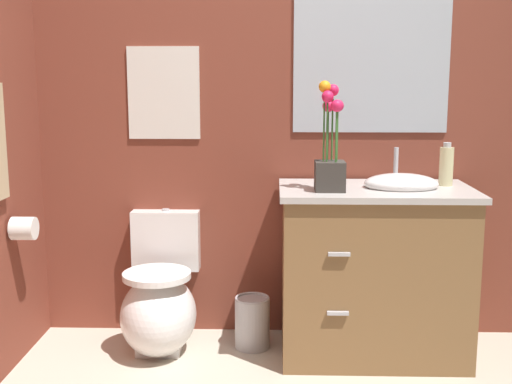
% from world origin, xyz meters
% --- Properties ---
extents(wall_back, '(4.34, 0.05, 2.50)m').
position_xyz_m(wall_back, '(0.20, 1.47, 1.25)').
color(wall_back, brown).
rests_on(wall_back, ground_plane).
extents(toilet, '(0.38, 0.59, 0.69)m').
position_xyz_m(toilet, '(-0.72, 1.18, 0.24)').
color(toilet, white).
rests_on(toilet, ground_plane).
extents(vanity_cabinet, '(0.94, 0.56, 1.03)m').
position_xyz_m(vanity_cabinet, '(0.36, 1.15, 0.44)').
color(vanity_cabinet, brown).
rests_on(vanity_cabinet, ground_plane).
extents(flower_vase, '(0.14, 0.14, 0.51)m').
position_xyz_m(flower_vase, '(0.12, 1.06, 1.03)').
color(flower_vase, '#38332D').
rests_on(flower_vase, vanity_cabinet).
extents(soap_bottle, '(0.07, 0.07, 0.21)m').
position_xyz_m(soap_bottle, '(0.71, 1.23, 0.95)').
color(soap_bottle, beige).
rests_on(soap_bottle, vanity_cabinet).
extents(trash_bin, '(0.18, 0.18, 0.27)m').
position_xyz_m(trash_bin, '(-0.25, 1.21, 0.14)').
color(trash_bin, '#B7B7BC').
rests_on(trash_bin, ground_plane).
extents(wall_poster, '(0.38, 0.01, 0.48)m').
position_xyz_m(wall_poster, '(-0.72, 1.44, 1.30)').
color(wall_poster, silver).
extents(wall_mirror, '(0.80, 0.01, 0.70)m').
position_xyz_m(wall_mirror, '(0.35, 1.44, 1.45)').
color(wall_mirror, '#B2BCC6').
extents(toilet_paper_roll, '(0.11, 0.11, 0.11)m').
position_xyz_m(toilet_paper_roll, '(-1.32, 0.98, 0.68)').
color(toilet_paper_roll, white).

